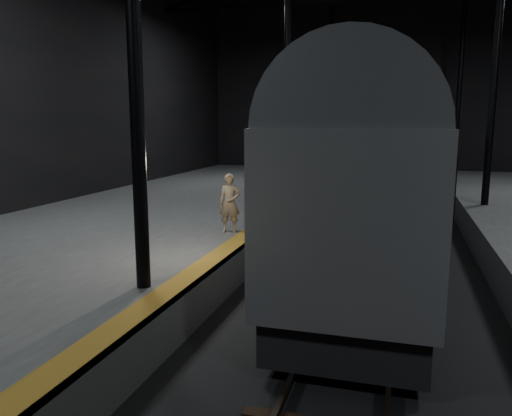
% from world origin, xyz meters
% --- Properties ---
extents(ground, '(44.00, 44.00, 0.00)m').
position_xyz_m(ground, '(0.00, 0.00, 0.00)').
color(ground, black).
rests_on(ground, ground).
extents(platform_left, '(9.00, 43.80, 1.00)m').
position_xyz_m(platform_left, '(-7.50, 0.00, 0.50)').
color(platform_left, '#4A4A47').
rests_on(platform_left, ground).
extents(tactile_strip, '(0.50, 43.80, 0.01)m').
position_xyz_m(tactile_strip, '(-3.25, 0.00, 1.00)').
color(tactile_strip, '#886118').
rests_on(tactile_strip, platform_left).
extents(track, '(2.40, 43.00, 0.24)m').
position_xyz_m(track, '(0.00, 0.00, 0.07)').
color(track, '#3F3328').
rests_on(track, ground).
extents(train, '(2.93, 19.54, 5.22)m').
position_xyz_m(train, '(-0.00, 4.53, 2.91)').
color(train, '#A5A8AC').
rests_on(train, ground).
extents(woman, '(0.65, 0.47, 1.65)m').
position_xyz_m(woman, '(-3.80, 0.92, 1.82)').
color(woman, tan).
rests_on(woman, platform_left).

